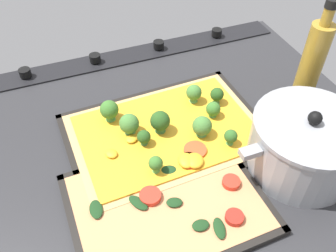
# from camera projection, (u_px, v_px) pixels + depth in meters

# --- Properties ---
(ground_plane) EXTENTS (0.86, 0.73, 0.03)m
(ground_plane) POSITION_uv_depth(u_px,v_px,m) (175.00, 148.00, 0.74)
(ground_plane) COLOR #28282B
(stove_control_panel) EXTENTS (0.82, 0.07, 0.03)m
(stove_control_panel) POSITION_uv_depth(u_px,v_px,m) (128.00, 55.00, 0.95)
(stove_control_panel) COLOR black
(stove_control_panel) RESTS_ON ground_plane
(baking_tray_front) EXTENTS (0.41, 0.30, 0.01)m
(baking_tray_front) POSITION_uv_depth(u_px,v_px,m) (167.00, 135.00, 0.74)
(baking_tray_front) COLOR black
(baking_tray_front) RESTS_ON ground_plane
(broccoli_pizza) EXTENTS (0.38, 0.27, 0.06)m
(broccoli_pizza) POSITION_uv_depth(u_px,v_px,m) (167.00, 130.00, 0.73)
(broccoli_pizza) COLOR tan
(broccoli_pizza) RESTS_ON baking_tray_front
(baking_tray_back) EXTENTS (0.33, 0.26, 0.01)m
(baking_tray_back) POSITION_uv_depth(u_px,v_px,m) (167.00, 204.00, 0.63)
(baking_tray_back) COLOR black
(baking_tray_back) RESTS_ON ground_plane
(veggie_pizza_back) EXTENTS (0.31, 0.24, 0.02)m
(veggie_pizza_back) POSITION_uv_depth(u_px,v_px,m) (169.00, 200.00, 0.62)
(veggie_pizza_back) COLOR tan
(veggie_pizza_back) RESTS_ON baking_tray_back
(cooking_pot) EXTENTS (0.27, 0.20, 0.13)m
(cooking_pot) POSITION_uv_depth(u_px,v_px,m) (305.00, 145.00, 0.65)
(cooking_pot) COLOR gray
(cooking_pot) RESTS_ON ground_plane
(oil_bottle) EXTENTS (0.05, 0.05, 0.25)m
(oil_bottle) POSITION_uv_depth(u_px,v_px,m) (311.00, 65.00, 0.75)
(oil_bottle) COLOR olive
(oil_bottle) RESTS_ON ground_plane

